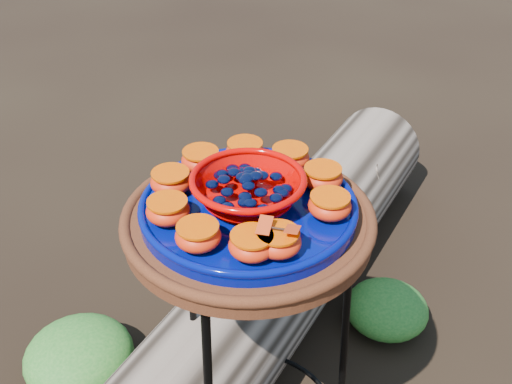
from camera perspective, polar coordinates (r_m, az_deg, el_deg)
plant_stand at (r=1.40m, az=-0.58°, el=-14.87°), size 0.44×0.44×0.70m
terracotta_saucer at (r=1.15m, az=-0.68°, el=-2.76°), size 0.45×0.45×0.04m
cobalt_plate at (r=1.13m, az=-0.69°, el=-1.52°), size 0.38×0.38×0.03m
red_bowl at (r=1.11m, az=-0.71°, el=0.12°), size 0.19×0.19×0.05m
glass_gems at (r=1.09m, az=-0.72°, el=1.84°), size 0.15×0.15×0.03m
orange_half_0 at (r=1.01m, az=1.97°, el=-4.47°), size 0.07×0.07×0.04m
orange_half_1 at (r=1.09m, az=6.56°, el=-1.23°), size 0.07×0.07×0.04m
orange_half_2 at (r=1.16m, az=5.93°, el=1.29°), size 0.07×0.07×0.04m
orange_half_3 at (r=1.22m, az=3.04°, el=3.05°), size 0.07×0.07×0.04m
orange_half_4 at (r=1.23m, az=-0.98°, el=3.61°), size 0.07×0.07×0.04m
orange_half_5 at (r=1.21m, az=-4.92°, el=2.83°), size 0.07×0.07×0.04m
orange_half_6 at (r=1.15m, az=-7.57°, el=0.90°), size 0.07×0.07×0.04m
orange_half_7 at (r=1.08m, az=-7.84°, el=-1.66°), size 0.07×0.07×0.04m
orange_half_8 at (r=1.02m, az=-5.17°, el=-3.93°), size 0.07×0.07×0.04m
orange_half_9 at (r=1.00m, az=-0.36°, el=-4.76°), size 0.07×0.07×0.04m
butterfly at (r=0.99m, az=2.00°, el=-3.23°), size 0.09×0.09×0.01m
driftwood_log at (r=1.89m, az=2.12°, el=-7.22°), size 1.75×1.04×0.32m
foliage_right at (r=1.97m, az=11.55°, el=-10.04°), size 0.25×0.25×0.12m
foliage_back at (r=1.85m, az=-15.48°, el=-13.78°), size 0.30×0.30×0.15m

